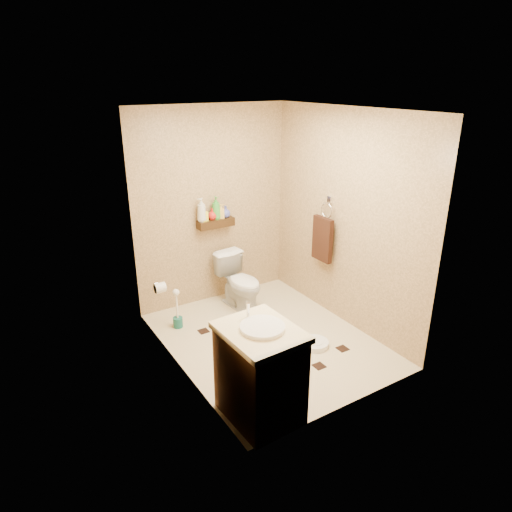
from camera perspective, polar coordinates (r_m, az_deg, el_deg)
ground at (r=5.05m, az=1.48°, el=-10.42°), size 2.50×2.50×0.00m
wall_back at (r=5.57m, az=-5.49°, el=6.09°), size 2.00×0.04×2.40m
wall_front at (r=3.63m, az=12.52°, el=-2.96°), size 2.00×0.04×2.40m
wall_left at (r=4.10m, az=-10.13°, el=0.12°), size 0.04×2.50×2.40m
wall_right at (r=5.13m, az=11.03°, el=4.42°), size 0.04×2.50×2.40m
ceiling at (r=4.30m, az=1.79°, el=17.86°), size 2.00×2.50×0.02m
wall_shelf at (r=5.56m, az=-5.05°, el=4.12°), size 0.46×0.14×0.10m
floor_accents at (r=5.05m, az=1.91°, el=-10.42°), size 1.20×1.32×0.01m
toilet at (r=5.58m, az=-1.96°, el=-3.25°), size 0.44×0.69×0.67m
vanity at (r=3.84m, az=0.52°, el=-14.32°), size 0.59×0.70×0.96m
bathroom_scale at (r=4.97m, az=7.31°, el=-10.79°), size 0.35×0.35×0.06m
toilet_brush at (r=5.28m, az=-9.80°, el=-7.14°), size 0.11×0.11×0.48m
towel_ring at (r=5.33m, az=8.35°, el=2.36°), size 0.12×0.30×0.76m
toilet_paper at (r=4.92m, az=-11.92°, el=-3.90°), size 0.12×0.11×0.12m
bottle_a at (r=5.43m, az=-6.83°, el=5.75°), size 0.12×0.12×0.29m
bottle_b at (r=5.45m, az=-6.55°, el=5.23°), size 0.10×0.10×0.17m
bottle_c at (r=5.50m, az=-5.49°, el=5.25°), size 0.13×0.13×0.14m
bottle_d at (r=5.51m, az=-5.02°, el=6.01°), size 0.11×0.11×0.28m
bottle_e at (r=5.55m, az=-4.39°, el=5.60°), size 0.11×0.11×0.17m
bottle_f at (r=5.58m, az=-3.83°, el=5.56°), size 0.12×0.12×0.15m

